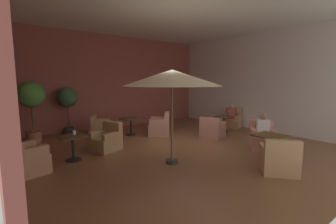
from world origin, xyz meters
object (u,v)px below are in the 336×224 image
cafe_table_mid_center (131,122)px  armchair_rear_right_east (212,130)px  patron_blue_shirt (263,126)px  iced_drink_cup (74,132)px  cafe_table_front_right (270,139)px  potted_tree_left_corner (31,100)px  armchair_front_right_north (262,139)px  armchair_front_left_east (26,160)px  patio_umbrella_tall_red (172,78)px  patron_by_window (232,112)px  armchair_rear_right_north (232,121)px  armchair_front_right_east (279,160)px  armchair_mid_center_east (101,129)px  armchair_front_left_north (107,140)px  potted_tree_mid_left (67,100)px  cafe_table_rear_right (224,120)px  armchair_mid_center_north (160,127)px  cafe_table_front_left (73,142)px

cafe_table_mid_center → armchair_rear_right_east: armchair_rear_right_east is taller
patron_blue_shirt → iced_drink_cup: bearing=151.9°
cafe_table_front_right → potted_tree_left_corner: (-4.86, 5.83, 0.95)m
patron_blue_shirt → armchair_front_right_north: bearing=42.1°
armchair_front_left_east → cafe_table_front_right: (5.42, -2.83, 0.23)m
armchair_front_left_east → patio_umbrella_tall_red: bearing=-25.3°
patron_by_window → iced_drink_cup: size_ratio=6.16×
armchair_rear_right_north → armchair_rear_right_east: (-2.19, -0.77, -0.01)m
armchair_front_right_east → armchair_mid_center_east: (-1.91, 6.02, -0.00)m
armchair_rear_right_north → armchair_front_left_north: bearing=178.8°
armchair_front_left_east → patron_by_window: 8.19m
patron_blue_shirt → iced_drink_cup: 5.58m
potted_tree_mid_left → armchair_front_left_north: bearing=-82.8°
cafe_table_rear_right → patio_umbrella_tall_red: patio_umbrella_tall_red is taller
cafe_table_rear_right → patron_by_window: 1.13m
armchair_mid_center_north → cafe_table_front_right: bearing=-80.4°
armchair_rear_right_north → potted_tree_left_corner: 8.12m
armchair_front_left_north → patio_umbrella_tall_red: 2.99m
potted_tree_mid_left → iced_drink_cup: (-0.65, -3.12, -0.66)m
cafe_table_front_left → cafe_table_front_right: same height
armchair_front_right_north → armchair_rear_right_east: bearing=94.1°
cafe_table_front_right → potted_tree_mid_left: size_ratio=0.42×
armchair_front_left_east → patron_by_window: bearing=3.8°
armchair_front_right_east → potted_tree_mid_left: bearing=111.6°
armchair_front_right_north → potted_tree_left_corner: 7.71m
potted_tree_left_corner → patron_blue_shirt: size_ratio=2.94×
armchair_front_right_north → patron_blue_shirt: size_ratio=1.41×
cafe_table_front_right → armchair_rear_right_north: size_ratio=0.82×
armchair_mid_center_east → potted_tree_left_corner: 2.54m
armchair_mid_center_east → patron_by_window: size_ratio=1.45×
cafe_table_rear_right → iced_drink_cup: 5.92m
cafe_table_rear_right → patio_umbrella_tall_red: (-4.02, -1.62, 1.69)m
armchair_front_left_north → potted_tree_mid_left: 3.10m
armchair_front_right_north → armchair_front_right_east: size_ratio=0.95×
armchair_rear_right_east → iced_drink_cup: armchair_rear_right_east is taller
cafe_table_front_left → cafe_table_rear_right: same height
cafe_table_front_right → patio_umbrella_tall_red: 3.15m
armchair_front_left_north → armchair_mid_center_east: bearing=74.1°
armchair_front_left_north → armchair_front_left_east: bearing=-162.8°
armchair_front_left_north → iced_drink_cup: 1.12m
potted_tree_left_corner → armchair_rear_right_north: bearing=-17.7°
armchair_front_left_north → cafe_table_mid_center: 2.08m
armchair_front_right_east → patio_umbrella_tall_red: bearing=127.4°
cafe_table_front_left → patron_by_window: size_ratio=1.03×
patio_umbrella_tall_red → potted_tree_left_corner: size_ratio=1.18×
iced_drink_cup → armchair_rear_right_east: bearing=-7.8°
cafe_table_mid_center → patron_blue_shirt: (2.34, -4.22, 0.22)m
cafe_table_mid_center → armchair_mid_center_east: armchair_mid_center_east is taller
cafe_table_rear_right → potted_tree_left_corner: 7.23m
armchair_mid_center_north → armchair_rear_right_north: (3.50, -0.77, -0.02)m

